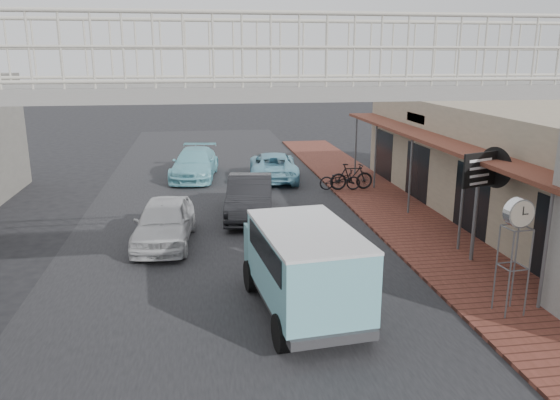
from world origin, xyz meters
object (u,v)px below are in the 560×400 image
object	(u,v)px
angkot_van	(304,259)
motorcycle_near	(340,179)
street_clock	(518,218)
arrow_sign	(500,168)
angkot_curb	(273,166)
motorcycle_far	(351,177)
angkot_far	(195,164)
white_hatchback	(164,222)
dark_sedan	(250,197)

from	to	relation	value
angkot_van	motorcycle_near	world-z (taller)	angkot_van
street_clock	arrow_sign	size ratio (longest dim) A/B	0.83
angkot_curb	motorcycle_far	distance (m)	4.21
angkot_far	motorcycle_near	xyz separation A→B (m)	(6.20, -3.83, -0.14)
motorcycle_near	arrow_sign	size ratio (longest dim) A/B	0.55
white_hatchback	angkot_van	distance (m)	6.45
arrow_sign	angkot_curb	bearing A→B (deg)	92.69
motorcycle_far	angkot_far	bearing A→B (deg)	58.05
dark_sedan	angkot_van	xyz separation A→B (m)	(0.42, -8.03, 0.61)
motorcycle_near	dark_sedan	bearing A→B (deg)	133.18
dark_sedan	motorcycle_near	bearing A→B (deg)	44.65
dark_sedan	angkot_far	xyz separation A→B (m)	(-1.99, 6.96, -0.04)
white_hatchback	dark_sedan	bearing A→B (deg)	46.13
angkot_curb	angkot_van	xyz separation A→B (m)	(-1.29, -14.10, 0.70)
dark_sedan	angkot_curb	world-z (taller)	dark_sedan
angkot_van	arrow_sign	distance (m)	6.78
angkot_curb	street_clock	xyz separation A→B (m)	(3.27, -14.88, 1.66)
white_hatchback	dark_sedan	distance (m)	3.89
white_hatchback	arrow_sign	bearing A→B (deg)	-11.49
white_hatchback	motorcycle_far	distance (m)	9.53
dark_sedan	arrow_sign	xyz separation A→B (m)	(6.51, -5.37, 1.94)
angkot_curb	motorcycle_near	distance (m)	3.85
angkot_far	angkot_van	xyz separation A→B (m)	(2.41, -14.99, 0.65)
angkot_van	arrow_sign	bearing A→B (deg)	17.63
angkot_van	dark_sedan	bearing A→B (deg)	87.02
dark_sedan	street_clock	distance (m)	10.24
street_clock	motorcycle_far	bearing A→B (deg)	85.81
dark_sedan	angkot_far	world-z (taller)	dark_sedan
motorcycle_near	angkot_far	bearing A→B (deg)	64.78
angkot_curb	motorcycle_near	xyz separation A→B (m)	(2.50, -2.93, -0.09)
angkot_van	motorcycle_far	xyz separation A→B (m)	(4.30, 11.15, -0.68)
angkot_van	arrow_sign	size ratio (longest dim) A/B	1.41
street_clock	arrow_sign	distance (m)	3.79
motorcycle_near	white_hatchback	bearing A→B (deg)	135.01
dark_sedan	arrow_sign	bearing A→B (deg)	-31.59
angkot_curb	angkot_far	bearing A→B (deg)	-8.35
angkot_curb	motorcycle_near	size ratio (longest dim) A/B	2.67
white_hatchback	angkot_curb	size ratio (longest dim) A/B	0.88
arrow_sign	motorcycle_near	bearing A→B (deg)	85.05
angkot_van	motorcycle_near	bearing A→B (deg)	65.29
angkot_curb	angkot_far	world-z (taller)	angkot_far
white_hatchback	dark_sedan	world-z (taller)	dark_sedan
angkot_curb	angkot_van	bearing A→B (deg)	90.02
arrow_sign	white_hatchback	bearing A→B (deg)	143.33
white_hatchback	angkot_curb	distance (m)	9.79
angkot_curb	angkot_far	xyz separation A→B (m)	(-3.70, 0.89, 0.05)
motorcycle_near	street_clock	distance (m)	12.11
angkot_far	motorcycle_far	world-z (taller)	angkot_far
dark_sedan	street_clock	world-z (taller)	street_clock
angkot_far	arrow_sign	bearing A→B (deg)	-47.93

